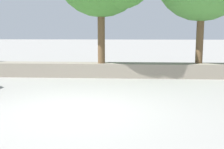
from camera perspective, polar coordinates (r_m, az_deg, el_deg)
The scene contains 2 objects.
ground_plane at distance 6.37m, azimuth -7.68°, elevation -7.37°, with size 120.00×120.00×0.00m, color gray.
stone_wall at distance 10.97m, azimuth -2.86°, elevation 0.97°, with size 36.00×0.80×0.55m, color gray.
Camera 1 is at (1.22, -6.00, 1.77)m, focal length 44.10 mm.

